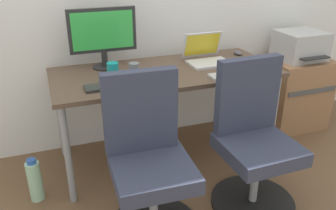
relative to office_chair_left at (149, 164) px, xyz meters
name	(u,v)px	position (x,y,z in m)	size (l,w,h in m)	color
ground_plane	(166,156)	(0.34, 0.67, -0.42)	(5.28, 5.28, 0.00)	brown
desk	(166,79)	(0.34, 0.67, 0.24)	(1.62, 0.71, 0.72)	brown
office_chair_left	(149,164)	(0.00, 0.00, 0.00)	(0.54, 0.54, 0.94)	black
office_chair_right	(253,143)	(0.68, 0.00, 0.00)	(0.54, 0.54, 0.94)	black
side_cabinet	(293,92)	(1.63, 0.81, -0.10)	(0.54, 0.47, 0.64)	#996B47
printer	(300,45)	(1.63, 0.81, 0.33)	(0.38, 0.40, 0.24)	#B7B7B7
water_bottle_on_floor	(35,180)	(-0.64, 0.47, -0.28)	(0.09, 0.09, 0.31)	#A5D8B2
desktop_monitor	(103,34)	(-0.06, 0.88, 0.55)	(0.48, 0.18, 0.43)	#262626
open_laptop	(206,55)	(0.70, 0.75, 0.35)	(0.31, 0.29, 0.22)	silver
keyboard_by_monitor	(112,86)	(-0.09, 0.48, 0.31)	(0.34, 0.12, 0.02)	#2D2D2D
keyboard_by_laptop	(233,75)	(0.74, 0.40, 0.31)	(0.34, 0.12, 0.02)	#B7B7B7
mouse_by_monitor	(258,69)	(0.96, 0.43, 0.32)	(0.06, 0.10, 0.03)	silver
mouse_by_laptop	(238,53)	(1.03, 0.84, 0.32)	(0.06, 0.10, 0.03)	#515156
coffee_mug	(113,69)	(-0.04, 0.70, 0.35)	(0.08, 0.08, 0.09)	teal
pen_cup	(134,71)	(0.09, 0.60, 0.35)	(0.07, 0.07, 0.10)	slate
phone_near_monitor	(168,77)	(0.31, 0.53, 0.31)	(0.07, 0.14, 0.01)	black
phone_near_laptop	(238,62)	(0.92, 0.65, 0.31)	(0.07, 0.14, 0.01)	black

